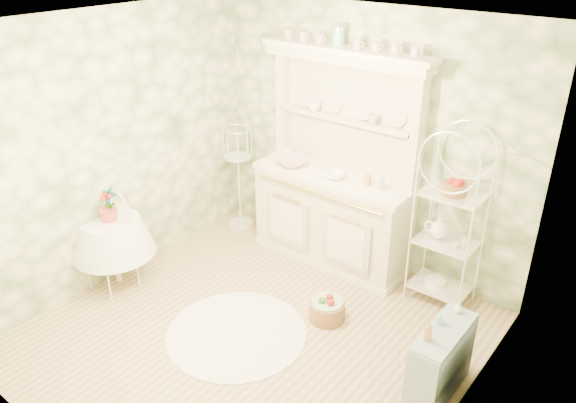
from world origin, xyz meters
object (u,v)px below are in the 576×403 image
Objects in this scene: birdcage_stand at (239,167)px; floor_basket at (327,308)px; cafe_chair at (110,255)px; kitchen_dresser at (334,162)px; bakers_rack at (449,223)px; side_shelf at (440,361)px; round_table at (115,253)px.

birdcage_stand reaches higher than floor_basket.
cafe_chair is 2.21m from floor_basket.
kitchen_dresser is 1.50m from floor_basket.
birdcage_stand is (-2.58, -0.08, -0.08)m from bakers_rack.
kitchen_dresser is 1.32m from bakers_rack.
side_shelf is at bearing -10.56° from floor_basket.
cafe_chair is at bearing -51.38° from round_table.
kitchen_dresser is 2.30m from side_shelf.
kitchen_dresser is 2.44m from cafe_chair.
floor_basket is (-0.69, -0.95, -0.74)m from bakers_rack.
floor_basket is (-1.21, 0.23, -0.19)m from side_shelf.
floor_basket is (0.59, -0.93, -1.02)m from kitchen_dresser.
side_shelf is at bearing 12.72° from cafe_chair.
round_table is at bearing -147.68° from bakers_rack.
floor_basket is (2.07, 0.82, -0.21)m from round_table.
bakers_rack is at bearing 35.29° from cafe_chair.
birdcage_stand is at bearing 155.49° from floor_basket.
cafe_chair is 0.50× the size of birdcage_stand.
bakers_rack reaches higher than birdcage_stand.
kitchen_dresser is 1.35m from birdcage_stand.
kitchen_dresser is at bearing 49.79° from round_table.
kitchen_dresser is 3.41× the size of round_table.
bakers_rack is (1.29, 0.02, -0.29)m from kitchen_dresser.
kitchen_dresser reaches higher than floor_basket.
bakers_rack is 1.38m from floor_basket.
birdcage_stand is at bearing -178.45° from bakers_rack.
bakers_rack is 1.10× the size of birdcage_stand.
round_table reaches higher than side_shelf.
floor_basket is at bearing -57.37° from kitchen_dresser.
bakers_rack is 4.58× the size of floor_basket.
side_shelf is 0.93× the size of cafe_chair.
round_table is 0.86× the size of cafe_chair.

